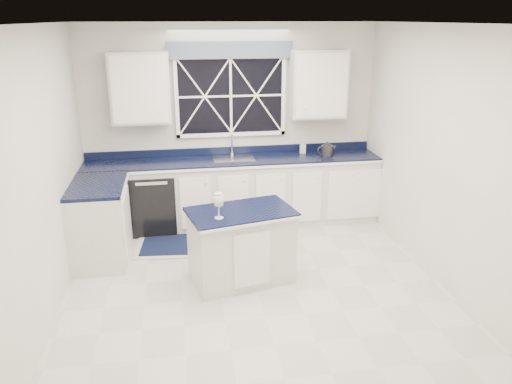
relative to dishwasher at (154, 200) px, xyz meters
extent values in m
plane|color=silver|center=(1.10, -1.95, -0.41)|extent=(4.50, 4.50, 0.00)
cube|color=silver|center=(1.10, 0.30, 0.94)|extent=(4.00, 0.10, 2.70)
cube|color=silver|center=(1.10, 0.00, 0.04)|extent=(3.98, 0.60, 0.90)
cube|color=silver|center=(-0.60, -0.80, 0.04)|extent=(0.60, 1.00, 0.90)
cube|color=black|center=(1.10, 0.00, 0.51)|extent=(3.98, 0.64, 0.04)
cube|color=black|center=(0.00, 0.00, 0.00)|extent=(0.60, 0.58, 0.82)
cube|color=black|center=(1.10, 0.27, 1.34)|extent=(1.40, 0.02, 1.00)
cube|color=slate|center=(1.10, 0.21, 1.94)|extent=(1.65, 0.04, 0.22)
cube|color=silver|center=(-0.07, 0.13, 1.49)|extent=(0.75, 0.34, 0.90)
cube|color=silver|center=(2.28, 0.13, 1.49)|extent=(0.75, 0.34, 0.90)
cylinder|color=#B8B8BB|center=(1.10, 0.22, 0.55)|extent=(0.05, 0.05, 0.04)
cylinder|color=#B8B8BB|center=(1.10, 0.22, 0.69)|extent=(0.02, 0.02, 0.28)
cylinder|color=#B8B8BB|center=(1.10, 0.13, 0.82)|extent=(0.02, 0.18, 0.02)
cube|color=silver|center=(0.98, -1.60, -0.02)|extent=(1.15, 0.82, 0.78)
cube|color=black|center=(0.98, -1.60, 0.39)|extent=(1.22, 0.88, 0.03)
cube|color=#B7B7B2|center=(0.44, -0.60, -0.40)|extent=(1.41, 0.94, 0.01)
cube|color=black|center=(0.44, -0.60, -0.39)|extent=(1.25, 0.78, 0.01)
cylinder|color=#2E2D30|center=(2.40, -0.02, 0.60)|extent=(0.19, 0.19, 0.14)
cone|color=#2E2D30|center=(2.40, -0.02, 0.70)|extent=(0.16, 0.16, 0.06)
torus|color=#2E2D30|center=(2.31, -0.03, 0.61)|extent=(0.12, 0.03, 0.11)
cylinder|color=#2E2D30|center=(2.50, 0.00, 0.62)|extent=(0.07, 0.03, 0.09)
cylinder|color=silver|center=(0.73, -1.77, 0.41)|extent=(0.09, 0.09, 0.01)
cylinder|color=silver|center=(0.73, -1.77, 0.49)|extent=(0.01, 0.01, 0.14)
ellipsoid|color=silver|center=(0.73, -1.77, 0.61)|extent=(0.11, 0.11, 0.14)
cylinder|color=#DCC174|center=(0.73, -1.77, 0.58)|extent=(0.09, 0.09, 0.06)
imported|color=silver|center=(2.10, 0.16, 0.62)|extent=(0.10, 0.10, 0.18)
camera|label=1|loc=(0.33, -6.47, 2.34)|focal=35.00mm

